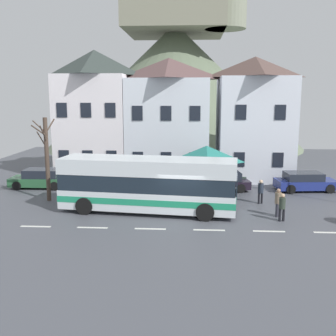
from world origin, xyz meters
name	(u,v)px	position (x,y,z in m)	size (l,w,h in m)	color
ground_plane	(181,220)	(0.00, 0.00, -0.03)	(40.00, 60.00, 0.07)	#4B4D55
townhouse_00	(96,114)	(-7.49, 12.08, 5.18)	(5.60, 6.22, 10.36)	white
townhouse_01	(169,118)	(-1.40, 12.37, 4.86)	(6.50, 6.81, 9.72)	silver
townhouse_02	(253,118)	(5.59, 12.38, 4.89)	(5.76, 6.83, 9.79)	silver
hilltop_castle	(176,81)	(-1.75, 32.57, 8.61)	(33.31, 33.31, 24.25)	#64725A
transit_bus	(148,185)	(-1.95, 1.41, 1.59)	(10.42, 3.72, 3.16)	silver
bus_shelter	(207,154)	(1.53, 4.98, 2.92)	(3.60, 3.60, 3.48)	#473D33
parked_car_00	(41,179)	(-10.55, 7.07, 0.68)	(4.20, 1.98, 1.39)	#295A36
parked_car_01	(305,182)	(8.66, 7.33, 0.65)	(4.39, 2.34, 1.32)	navy
parked_car_02	(219,181)	(2.53, 6.97, 0.66)	(4.60, 2.42, 1.35)	black
pedestrian_00	(261,190)	(4.91, 3.58, 0.91)	(0.34, 0.34, 1.53)	black
pedestrian_01	(278,202)	(5.44, 0.91, 0.86)	(0.36, 0.37, 1.61)	#2D2D38
pedestrian_02	(282,205)	(5.48, 0.04, 0.90)	(0.35, 0.34, 1.54)	black
public_bench	(235,183)	(3.74, 7.51, 0.47)	(1.60, 0.48, 0.87)	#33473D
bare_tree_01	(47,156)	(-8.66, 3.50, 2.89)	(1.12, 1.79, 5.36)	#47382D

